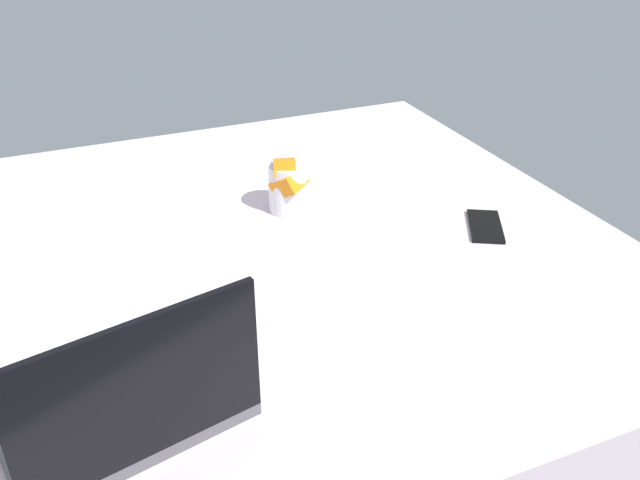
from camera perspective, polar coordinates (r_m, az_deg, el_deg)
The scene contains 5 objects.
bed_mattress at distance 143.53cm, azimuth -11.41°, elevation -4.83°, with size 180.00×140.00×18.00cm, color silver.
laptop at distance 100.87cm, azimuth -15.80°, elevation -12.95°, with size 37.30×29.78×23.00cm.
snack_cup at distance 152.87cm, azimuth -2.64°, elevation 4.48°, with size 9.57×10.87×13.24cm.
cell_phone at distance 151.93cm, azimuth 13.53°, elevation 1.12°, with size 6.80×14.00×0.80cm, color black.
charger_cable at distance 118.39cm, azimuth -19.15°, elevation -8.88°, with size 17.00×0.60×0.60cm, color black.
Camera 1 is at (19.37, 117.70, 88.82)cm, focal length 38.63 mm.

